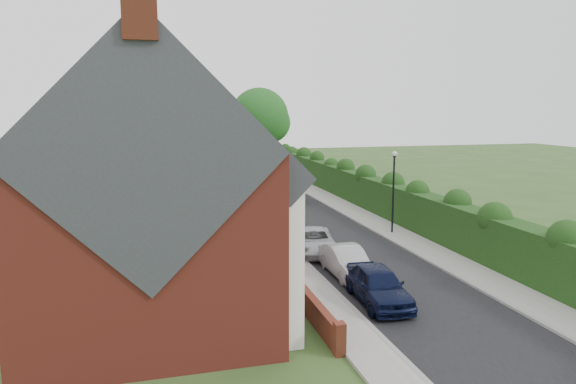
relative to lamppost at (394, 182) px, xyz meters
name	(u,v)px	position (x,y,z in m)	size (l,w,h in m)	color
ground	(367,256)	(-3.40, -4.00, -3.30)	(140.00, 140.00, 0.00)	#2D4C1E
road	(300,215)	(-3.90, 7.00, -3.29)	(6.00, 58.00, 0.02)	black
pavement_hedge_side	(352,211)	(0.20, 7.00, -3.24)	(2.20, 58.00, 0.12)	gray
pavement_house_side	(248,217)	(-7.75, 7.00, -3.24)	(1.70, 58.00, 0.12)	gray
kerb_hedge_side	(339,212)	(-0.85, 7.00, -3.23)	(0.18, 58.00, 0.13)	gray
kerb_house_side	(259,216)	(-6.95, 7.00, -3.23)	(0.18, 58.00, 0.13)	gray
hedge	(375,190)	(2.00, 7.00, -1.70)	(2.10, 58.00, 2.85)	#163410
terrace_row	(151,159)	(-14.27, 5.98, 1.18)	(9.05, 40.50, 11.50)	maroon
garden_wall_row	(237,215)	(-8.75, 6.00, -2.84)	(0.35, 40.35, 1.10)	brown
lamppost	(394,182)	(0.00, 0.00, 0.00)	(0.32, 0.32, 5.16)	black
tree_far_left	(218,124)	(-6.05, 36.08, 2.41)	(7.14, 6.80, 9.29)	#332316
tree_far_right	(262,119)	(-0.01, 38.08, 3.02)	(7.98, 7.60, 10.31)	#332316
tree_far_back	(168,116)	(-11.99, 39.08, 3.32)	(8.40, 8.00, 10.82)	#332316
car_navy	(378,285)	(-5.68, -10.20, -2.55)	(1.77, 4.40, 1.50)	black
car_silver_a	(347,262)	(-5.68, -6.78, -2.60)	(1.47, 4.21, 1.39)	#9F9FA4
car_silver_b	(314,241)	(-5.91, -2.60, -2.66)	(2.13, 4.61, 1.28)	#B0B4B8
car_white	(273,212)	(-6.39, 5.07, -2.57)	(2.04, 5.02, 1.46)	silver
car_green	(261,200)	(-6.32, 9.51, -2.56)	(1.75, 4.35, 1.48)	#113A22
car_red	(261,189)	(-5.09, 15.19, -2.61)	(1.45, 4.17, 1.37)	maroon
car_beige	(236,181)	(-6.34, 20.87, -2.58)	(2.38, 5.15, 1.43)	#C7B590
car_grey	(233,175)	(-5.95, 25.61, -2.64)	(1.84, 4.52, 1.31)	#4C4F52
car_black	(221,164)	(-5.97, 34.60, -2.49)	(1.90, 4.72, 1.61)	black
horse	(299,197)	(-3.06, 10.32, -2.58)	(0.77, 1.70, 1.44)	#50331D
horse_cart	(292,188)	(-3.06, 12.16, -2.09)	(1.32, 2.92, 2.10)	black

